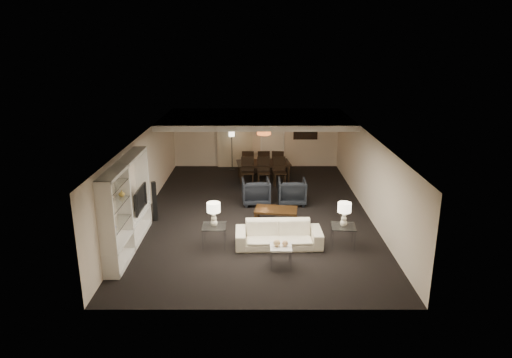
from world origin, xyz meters
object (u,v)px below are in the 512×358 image
object	(u,v)px
television	(137,199)
sofa	(279,235)
armchair_right	(292,192)
floor_speaker	(154,201)
side_table_left	(214,236)
chair_nm	(264,172)
coffee_table	(276,216)
chair_nr	(280,172)
vase_blue	(112,226)
dining_table	(263,172)
chair_fm	(263,163)
chair_nl	(248,172)
vase_amber	(122,193)
table_lamp_right	(344,214)
chair_fl	(248,163)
marble_table	(281,256)
chair_fr	(278,163)
pendant_light	(264,131)
floor_lamp	(232,151)
armchair_left	(256,192)
table_lamp_left	(214,214)
side_table_right	(343,236)

from	to	relation	value
television	sofa	bearing A→B (deg)	-100.47
armchair_right	floor_speaker	world-z (taller)	floor_speaker
side_table_left	chair_nm	distance (m)	5.45
coffee_table	chair_nr	xyz separation A→B (m)	(0.29, 3.67, 0.31)
vase_blue	coffee_table	bearing A→B (deg)	37.40
dining_table	chair_fm	distance (m)	0.67
chair_nl	vase_amber	bearing A→B (deg)	-119.88
table_lamp_right	chair_fm	xyz separation A→B (m)	(-2.01, 6.57, -0.37)
dining_table	chair_nr	world-z (taller)	chair_nr
chair_fm	vase_amber	bearing A→B (deg)	57.82
chair_nr	chair_fl	xyz separation A→B (m)	(-1.20, 1.30, 0.00)
coffee_table	marble_table	xyz separation A→B (m)	(0.00, -2.70, 0.04)
chair_fr	pendant_light	bearing A→B (deg)	50.47
sofa	armchair_right	size ratio (longest dim) A/B	2.45
vase_amber	chair_fm	xyz separation A→B (m)	(3.60, 7.03, -1.11)
chair_fr	side_table_left	bearing A→B (deg)	80.20
coffee_table	chair_nm	xyz separation A→B (m)	(-0.31, 3.67, 0.31)
chair_nm	floor_lamp	xyz separation A→B (m)	(-1.29, 2.19, 0.30)
chair_fm	chair_fr	size ratio (longest dim) A/B	1.00
floor_speaker	chair_nr	xyz separation A→B (m)	(3.94, 3.44, -0.08)
marble_table	coffee_table	bearing A→B (deg)	90.00
pendant_light	chair_nr	distance (m)	1.68
armchair_right	table_lamp_right	distance (m)	3.51
pendant_light	floor_speaker	distance (m)	5.52
table_lamp_right	chair_nl	distance (m)	5.89
floor_speaker	chair_nm	bearing A→B (deg)	24.87
chair_nm	coffee_table	bearing A→B (deg)	-86.31
armchair_left	television	distance (m)	4.22
side_table_left	table_lamp_left	xyz separation A→B (m)	(0.00, 0.00, 0.61)
sofa	dining_table	xyz separation A→B (m)	(-0.31, 5.92, 0.03)
side_table_left	table_lamp_right	size ratio (longest dim) A/B	0.97
vase_blue	chair_fl	world-z (taller)	vase_blue
side_table_left	floor_speaker	xyz separation A→B (m)	(-1.96, 1.83, 0.32)
vase_blue	chair_nm	bearing A→B (deg)	61.61
table_lamp_left	chair_fl	bearing A→B (deg)	83.15
side_table_left	marble_table	distance (m)	2.03
chair_nm	chair_fl	world-z (taller)	same
armchair_left	chair_fr	bearing A→B (deg)	-110.18
armchair_right	sofa	bearing A→B (deg)	79.71
vase_amber	chair_fm	distance (m)	7.97
sofa	side_table_left	distance (m)	1.70
armchair_right	chair_fl	size ratio (longest dim) A/B	0.87
table_lamp_left	dining_table	size ratio (longest dim) A/B	0.32
floor_lamp	chair_fr	bearing A→B (deg)	-25.23
table_lamp_right	chair_nl	size ratio (longest dim) A/B	0.61
side_table_right	table_lamp_left	bearing A→B (deg)	180.00
dining_table	armchair_right	bearing A→B (deg)	-77.40
side_table_left	table_lamp_left	distance (m)	0.61
pendant_light	sofa	bearing A→B (deg)	-87.16
marble_table	vase_blue	xyz separation A→B (m)	(-3.91, -0.29, 0.89)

